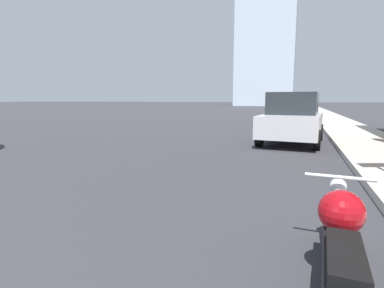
{
  "coord_description": "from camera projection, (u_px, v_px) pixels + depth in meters",
  "views": [
    {
      "loc": [
        3.16,
        1.59,
        1.5
      ],
      "look_at": [
        1.43,
        6.38,
        0.75
      ],
      "focal_mm": 28.0,
      "sensor_mm": 36.0,
      "label": 1
    }
  ],
  "objects": [
    {
      "name": "parked_car_black",
      "position": [
        296.0,
        109.0,
        19.98
      ],
      "size": [
        2.03,
        4.07,
        1.79
      ],
      "rotation": [
        0.0,
        0.0,
        0.02
      ],
      "color": "black",
      "rests_on": "ground_plane"
    },
    {
      "name": "motorcycle",
      "position": [
        341.0,
        253.0,
        2.2
      ],
      "size": [
        0.62,
        2.51,
        0.8
      ],
      "rotation": [
        0.0,
        0.0,
        -0.07
      ],
      "color": "black",
      "rests_on": "ground_plane"
    },
    {
      "name": "parked_car_red",
      "position": [
        300.0,
        107.0,
        29.99
      ],
      "size": [
        2.07,
        4.09,
        1.57
      ],
      "rotation": [
        0.0,
        0.0,
        0.07
      ],
      "color": "red",
      "rests_on": "ground_plane"
    },
    {
      "name": "sidewalk",
      "position": [
        320.0,
        112.0,
        35.21
      ],
      "size": [
        2.31,
        240.0,
        0.15
      ],
      "color": "#B2ADA3",
      "rests_on": "ground_plane"
    },
    {
      "name": "parked_car_green",
      "position": [
        301.0,
        104.0,
        39.39
      ],
      "size": [
        2.17,
        4.47,
        1.8
      ],
      "rotation": [
        0.0,
        0.0,
        -0.1
      ],
      "color": "#1E6B33",
      "rests_on": "ground_plane"
    },
    {
      "name": "parked_car_silver",
      "position": [
        292.0,
        119.0,
        10.32
      ],
      "size": [
        2.18,
        4.0,
        1.75
      ],
      "rotation": [
        0.0,
        0.0,
        -0.09
      ],
      "color": "#BCBCC1",
      "rests_on": "ground_plane"
    }
  ]
}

